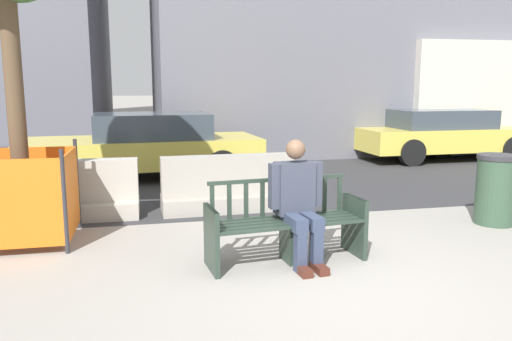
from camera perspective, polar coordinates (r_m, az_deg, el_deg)
name	(u,v)px	position (r m, az deg, el deg)	size (l,w,h in m)	color
ground_plane	(343,291)	(4.80, 9.90, -13.43)	(200.00, 200.00, 0.00)	gray
street_asphalt	(215,159)	(13.03, -4.74, 1.35)	(120.00, 12.00, 0.01)	#333335
street_bench	(285,225)	(5.38, 3.39, -6.28)	(1.73, 0.69, 0.88)	#28382D
seated_person	(298,199)	(5.30, 4.81, -3.27)	(0.59, 0.75, 1.31)	#383D4C
jersey_barrier_centre	(228,188)	(7.61, -3.23, -2.00)	(2.02, 0.75, 0.84)	#9E998E
jersey_barrier_left	(66,195)	(7.58, -20.85, -2.67)	(2.01, 0.70, 0.84)	#ADA89E
construction_fence	(23,194)	(6.59, -25.11, -2.46)	(1.16, 1.16, 1.19)	#2D2D33
car_taxi_near	(146,145)	(10.49, -12.49, 2.82)	(4.79, 2.19, 1.32)	#DBC64C
car_sedan_mid	(443,134)	(13.71, 20.59, 3.95)	(4.49, 1.87, 1.28)	#DBC64C
delivery_truck	(502,93)	(16.24, 26.29, 7.99)	(6.87, 2.53, 3.05)	navy
trash_bin	(496,189)	(7.54, 25.72, -1.96)	(0.54, 0.54, 0.96)	#334C38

